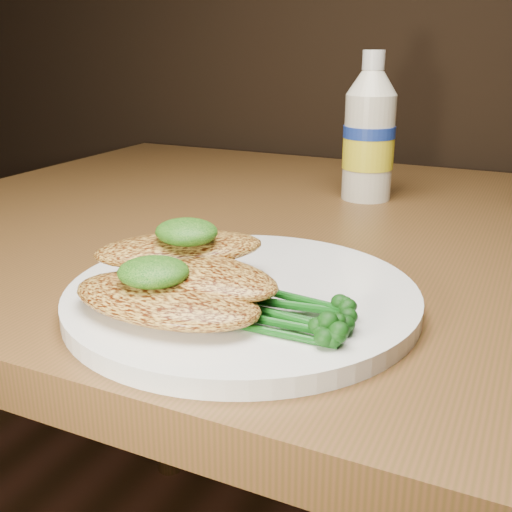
% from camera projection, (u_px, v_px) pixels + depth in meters
% --- Properties ---
extents(dining_table, '(1.20, 0.80, 0.75)m').
position_uv_depth(dining_table, '(362.00, 501.00, 0.81)').
color(dining_table, '#4F3717').
rests_on(dining_table, floor).
extents(plate, '(0.28, 0.28, 0.01)m').
position_uv_depth(plate, '(242.00, 296.00, 0.50)').
color(plate, white).
rests_on(plate, dining_table).
extents(chicken_front, '(0.15, 0.08, 0.02)m').
position_uv_depth(chicken_front, '(165.00, 299.00, 0.44)').
color(chicken_front, gold).
rests_on(chicken_front, plate).
extents(chicken_mid, '(0.15, 0.09, 0.02)m').
position_uv_depth(chicken_mid, '(195.00, 274.00, 0.47)').
color(chicken_mid, gold).
rests_on(chicken_mid, plate).
extents(chicken_back, '(0.15, 0.14, 0.02)m').
position_uv_depth(chicken_back, '(180.00, 249.00, 0.50)').
color(chicken_back, gold).
rests_on(chicken_back, plate).
extents(pesto_front, '(0.06, 0.06, 0.02)m').
position_uv_depth(pesto_front, '(153.00, 272.00, 0.44)').
color(pesto_front, '#083709').
rests_on(pesto_front, chicken_front).
extents(pesto_back, '(0.06, 0.06, 0.02)m').
position_uv_depth(pesto_back, '(187.00, 232.00, 0.49)').
color(pesto_back, '#083709').
rests_on(pesto_back, chicken_back).
extents(broccolini_bundle, '(0.17, 0.14, 0.02)m').
position_uv_depth(broccolini_bundle, '(267.00, 304.00, 0.44)').
color(broccolini_bundle, '#104A12').
rests_on(broccolini_bundle, plate).
extents(mayo_bottle, '(0.09, 0.09, 0.19)m').
position_uv_depth(mayo_bottle, '(370.00, 127.00, 0.80)').
color(mayo_bottle, beige).
rests_on(mayo_bottle, dining_table).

